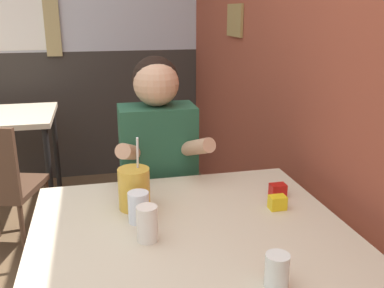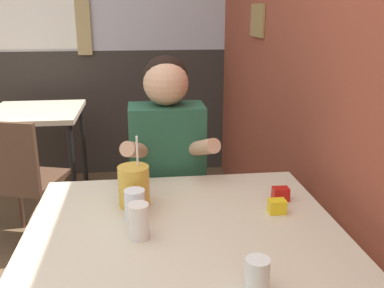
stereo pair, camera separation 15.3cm
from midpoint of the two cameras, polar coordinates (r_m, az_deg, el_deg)
brick_wall_right at (r=2.52m, az=13.27°, el=15.21°), size 0.08×4.75×2.70m
back_wall at (r=3.79m, az=-11.89°, el=15.98°), size 5.21×0.09×2.70m
main_table at (r=1.49m, az=1.92°, el=-12.98°), size 1.04×0.88×0.74m
background_table at (r=3.30m, az=-18.79°, el=2.63°), size 0.64×0.69×0.74m
chair_near_window at (r=2.70m, az=-20.67°, el=-3.96°), size 0.50×0.50×0.85m
person_seated at (r=2.02m, az=-1.09°, el=-5.15°), size 0.42×0.40×1.24m
cocktail_pitcher at (r=1.57m, az=-4.99°, el=-5.66°), size 0.11×0.11×0.27m
glass_near_pitcher at (r=1.48m, az=-4.67°, el=-8.13°), size 0.07×0.07×0.11m
glass_center at (r=1.16m, az=12.63°, el=-16.77°), size 0.06×0.06×0.09m
glass_far_side at (r=1.36m, az=-3.88°, el=-10.30°), size 0.07×0.07×0.11m
condiment_ketchup at (r=1.68m, az=14.34°, el=-6.52°), size 0.06×0.04×0.05m
condiment_mustard at (r=1.57m, az=14.06°, el=-8.14°), size 0.06×0.04×0.05m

